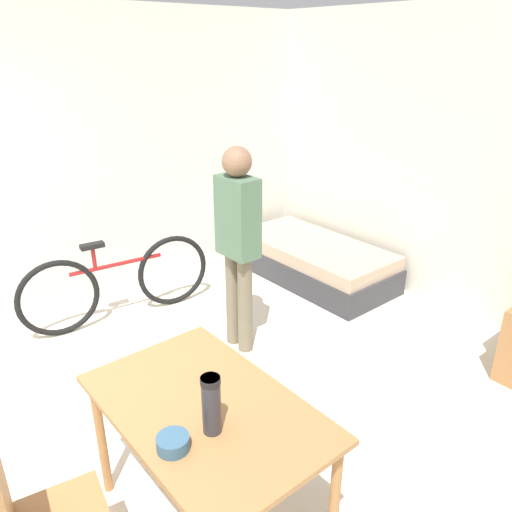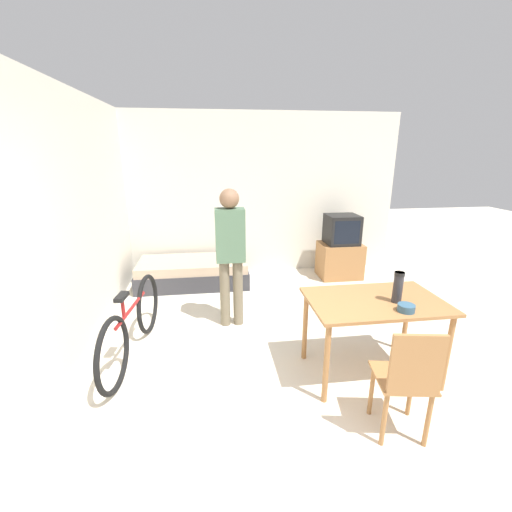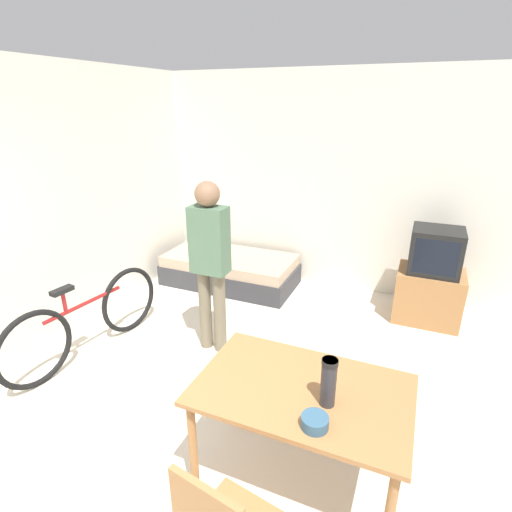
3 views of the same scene
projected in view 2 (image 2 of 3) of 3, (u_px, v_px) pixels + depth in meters
The scene contains 11 objects.
ground_plane at pixel (319, 455), 2.45m from camera, with size 20.00×20.00×0.00m, color beige.
wall_back at pixel (251, 195), 5.82m from camera, with size 5.09×0.06×2.70m.
wall_left at pixel (81, 222), 3.65m from camera, with size 0.06×4.96×2.70m.
daybed at pixel (193, 272), 5.53m from camera, with size 1.75×0.86×0.41m.
tv at pixel (340, 249), 5.77m from camera, with size 0.69×0.53×1.07m.
dining_table at pixel (374, 309), 3.15m from camera, with size 1.23×0.77×0.78m.
wooden_chair at pixel (408, 378), 2.44m from camera, with size 0.45×0.45×0.93m.
bicycle at pixel (133, 325), 3.53m from camera, with size 0.27×1.75×0.78m.
person_standing at pixel (230, 249), 4.01m from camera, with size 0.34×0.23×1.68m.
thermos_flask at pixel (398, 286), 3.03m from camera, with size 0.09×0.09×0.28m.
mate_bowl at pixel (406, 308), 2.89m from camera, with size 0.14×0.14×0.06m.
Camera 2 is at (-0.70, -1.84, 2.09)m, focal length 24.00 mm.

